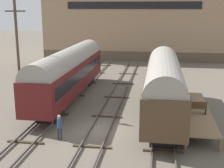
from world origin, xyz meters
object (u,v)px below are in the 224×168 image
train_car_maroon (70,70)px  train_car_brown (164,84)px  bench (198,107)px  person_worker (59,125)px  utility_pole (18,53)px

train_car_maroon → train_car_brown: size_ratio=1.24×
train_car_maroon → bench: bearing=-25.6°
train_car_maroon → bench: 13.48m
person_worker → bench: bearing=24.5°
train_car_brown → utility_pole: utility_pole is taller
bench → utility_pole: bearing=173.5°
train_car_maroon → bench: (12.07, -5.80, -1.49)m
train_car_maroon → person_worker: 10.68m
person_worker → train_car_brown: bearing=39.4°
train_car_maroon → person_worker: (2.20, -10.29, -1.81)m
train_car_maroon → person_worker: train_car_maroon is taller
train_car_maroon → bench: size_ratio=13.52×
train_car_maroon → train_car_brown: train_car_brown is taller
train_car_brown → person_worker: (-7.16, -5.88, -1.79)m
bench → person_worker: 10.85m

